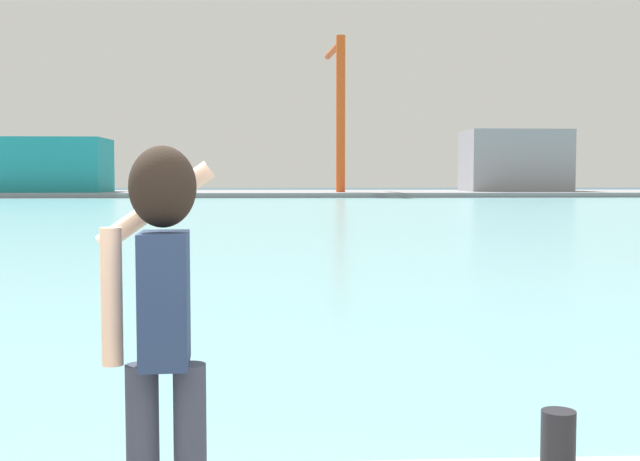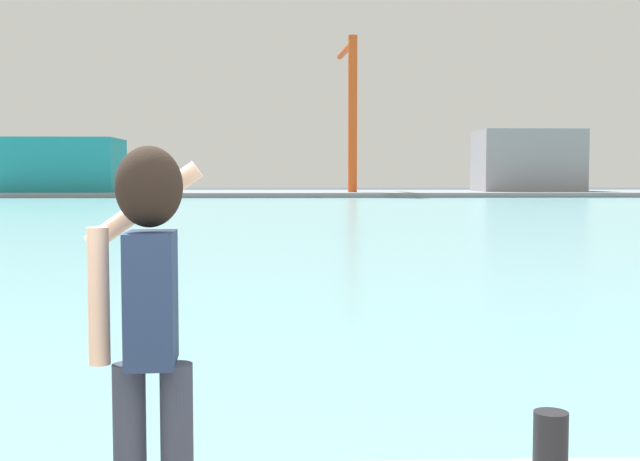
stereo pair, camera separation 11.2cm
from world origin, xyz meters
name	(u,v)px [view 1 (the left image)]	position (x,y,z in m)	size (l,w,h in m)	color
ground_plane	(274,211)	(0.00, 50.00, 0.00)	(220.00, 220.00, 0.00)	#334751
harbor_water	(274,210)	(0.00, 52.00, 0.01)	(140.00, 100.00, 0.02)	#6BA8B2
far_shore_dock	(276,194)	(0.00, 92.00, 0.26)	(140.00, 20.00, 0.53)	gray
person_photographer	(162,307)	(-0.23, 0.92, 1.68)	(0.53, 0.55, 1.74)	#2D3342
harbor_bollard	(558,447)	(1.72, 1.62, 0.81)	(0.18, 0.18, 0.39)	black
warehouse_left	(47,165)	(-25.20, 88.94, 3.49)	(13.02, 8.69, 5.92)	teal
warehouse_right	(515,161)	(28.07, 91.97, 4.07)	(11.69, 8.02, 7.09)	gray
port_crane	(339,99)	(7.04, 87.66, 10.76)	(1.65, 10.71, 16.97)	#D84C19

